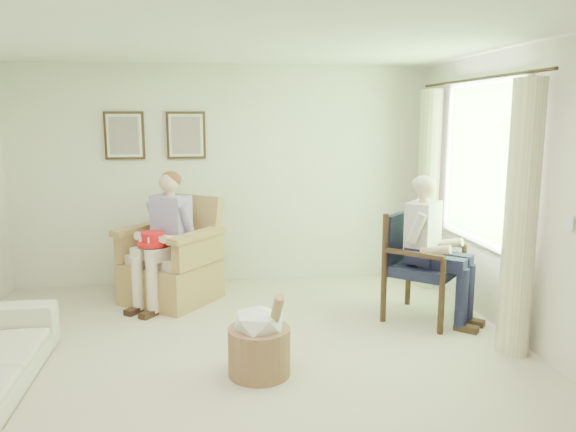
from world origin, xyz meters
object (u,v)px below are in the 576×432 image
Objects in this scene: wood_armchair at (421,260)px; person_dark at (429,238)px; wicker_armchair at (171,268)px; red_hat at (153,240)px; person_wicker at (169,229)px; hatbox at (259,340)px.

person_dark is at bearing -137.15° from wood_armchair.
wicker_armchair is at bearing 110.44° from person_dark.
red_hat is at bearing -80.55° from wicker_armchair.
wicker_armchair is 0.49m from person_wicker.
red_hat is (-0.16, -0.30, 0.39)m from wicker_armchair.
person_dark reaches higher than red_hat.
wicker_armchair reaches higher than wood_armchair.
person_wicker is (-2.52, 0.72, 0.25)m from wood_armchair.
person_dark reaches higher than hatbox.
wicker_armchair is at bearing 111.59° from hatbox.
wood_armchair is 2.74m from red_hat.
person_dark is at bearing 15.04° from wicker_armchair.
wood_armchair is 0.75× the size of person_wicker.
person_wicker is at bearing 116.97° from wood_armchair.
person_wicker is 0.23m from red_hat.
wicker_armchair is at bearing 62.00° from red_hat.
person_wicker reaches higher than wicker_armchair.
hatbox is at bearing -30.96° from wicker_armchair.
person_dark is 2.05m from hatbox.
hatbox is at bearing 165.03° from wood_armchair.
hatbox is (0.78, -1.96, -0.08)m from wicker_armchair.
red_hat is 0.44× the size of hatbox.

